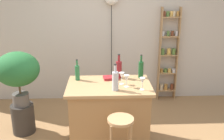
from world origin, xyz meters
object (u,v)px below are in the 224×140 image
bottle_spirits_clear (141,69)px  cookbook (111,78)px  wine_glass_right (127,79)px  spice_shelf (168,54)px  plant_stool (23,118)px  potted_plant (18,71)px  bottle_wine_red (115,80)px  wine_glass_center (122,76)px  bar_stool (121,134)px  wine_glass_left (142,81)px  bottle_soda_blue (119,69)px  bottle_sauce_amber (77,72)px

bottle_spirits_clear → cookbook: bottle_spirits_clear is taller
wine_glass_right → spice_shelf: bearing=59.3°
plant_stool → bottle_spirits_clear: (1.78, -0.10, 0.81)m
potted_plant → wine_glass_right: (1.54, -0.45, 0.02)m
bottle_wine_red → spice_shelf: bearing=57.1°
bottle_wine_red → bottle_spirits_clear: bearing=49.4°
potted_plant → wine_glass_right: bearing=-16.4°
cookbook → potted_plant: bearing=165.8°
spice_shelf → wine_glass_center: size_ratio=10.98×
bar_stool → cookbook: (-0.08, 0.83, 0.40)m
cookbook → wine_glass_left: bearing=-55.8°
bottle_spirits_clear → spice_shelf: bearing=60.3°
bottle_soda_blue → wine_glass_center: size_ratio=2.14×
wine_glass_left → bottle_sauce_amber: bearing=155.1°
wine_glass_right → cookbook: 0.38m
plant_stool → bottle_spirits_clear: bearing=-3.2°
bottle_sauce_amber → wine_glass_left: 0.94m
potted_plant → bottle_sauce_amber: 0.89m
spice_shelf → bottle_spirits_clear: spice_shelf is taller
bottle_sauce_amber → wine_glass_left: size_ratio=1.84×
wine_glass_center → wine_glass_right: (0.05, -0.11, 0.00)m
bottle_spirits_clear → wine_glass_right: bearing=-124.2°
cookbook → wine_glass_right: bearing=-66.6°
spice_shelf → wine_glass_center: spice_shelf is taller
cookbook → wine_glass_center: bearing=-64.5°
bottle_spirits_clear → bottle_soda_blue: bottle_soda_blue is taller
bottle_wine_red → wine_glass_left: size_ratio=2.12×
bottle_soda_blue → bottle_wine_red: 0.47m
bar_stool → wine_glass_right: size_ratio=4.45×
bottle_wine_red → cookbook: 0.43m
plant_stool → wine_glass_center: 1.72m
bar_stool → plant_stool: bearing=145.7°
bottle_spirits_clear → potted_plant: bearing=176.8°
bar_stool → bottle_sauce_amber: bottle_sauce_amber is taller
bottle_sauce_amber → wine_glass_left: (0.85, -0.40, 0.00)m
bottle_spirits_clear → cookbook: (-0.43, -0.04, -0.11)m
bar_stool → bottle_sauce_amber: (-0.55, 0.81, 0.49)m
bottle_wine_red → wine_glass_left: (0.34, -0.00, -0.01)m
spice_shelf → plant_stool: spice_shelf is taller
wine_glass_left → potted_plant: bearing=162.1°
plant_stool → bottle_soda_blue: size_ratio=1.31×
bar_stool → bottle_spirits_clear: (0.35, 0.87, 0.51)m
potted_plant → cookbook: (1.35, -0.14, -0.08)m
bottle_sauce_amber → bottle_spirits_clear: bearing=3.9°
spice_shelf → bottle_sauce_amber: (-1.62, -1.32, 0.11)m
bottle_sauce_amber → wine_glass_right: bottle_sauce_amber is taller
potted_plant → bottle_spirits_clear: size_ratio=2.41×
potted_plant → spice_shelf: bearing=24.9°
bottle_spirits_clear → wine_glass_right: (-0.24, -0.35, -0.01)m
spice_shelf → wine_glass_left: (-0.77, -1.72, 0.11)m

